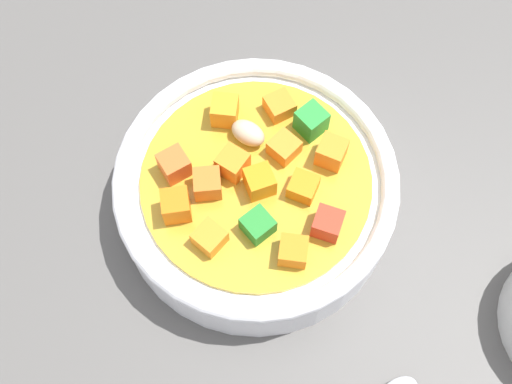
% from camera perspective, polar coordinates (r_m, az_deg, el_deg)
% --- Properties ---
extents(ground_plane, '(1.40, 1.40, 0.02)m').
position_cam_1_polar(ground_plane, '(0.50, 0.00, -1.56)').
color(ground_plane, '#565451').
extents(soup_bowl_main, '(0.19, 0.19, 0.06)m').
position_cam_1_polar(soup_bowl_main, '(0.46, -0.00, 0.19)').
color(soup_bowl_main, white).
rests_on(soup_bowl_main, ground_plane).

